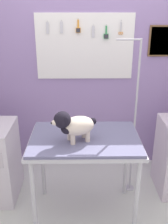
{
  "coord_description": "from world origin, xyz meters",
  "views": [
    {
      "loc": [
        -0.1,
        -1.96,
        2.07
      ],
      "look_at": [
        -0.07,
        0.22,
        1.17
      ],
      "focal_mm": 41.97,
      "sensor_mm": 36.0,
      "label": 1
    }
  ],
  "objects": [
    {
      "name": "rear_wall_panel",
      "position": [
        0.01,
        1.28,
        1.16
      ],
      "size": [
        4.0,
        0.11,
        2.3
      ],
      "color": "#947AB1",
      "rests_on": "ground"
    },
    {
      "name": "grooming_arm",
      "position": [
        0.48,
        0.63,
        0.83
      ],
      "size": [
        0.3,
        0.11,
        1.77
      ],
      "color": "#B7B7BC",
      "rests_on": "ground"
    },
    {
      "name": "dog",
      "position": [
        -0.16,
        0.17,
        1.07
      ],
      "size": [
        0.42,
        0.29,
        0.31
      ],
      "color": "beige",
      "rests_on": "grooming_table"
    },
    {
      "name": "grooming_table",
      "position": [
        -0.06,
        0.25,
        0.82
      ],
      "size": [
        1.06,
        0.72,
        0.91
      ],
      "color": "#B7B7BC",
      "rests_on": "ground"
    }
  ]
}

